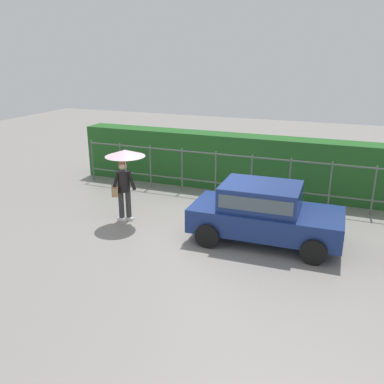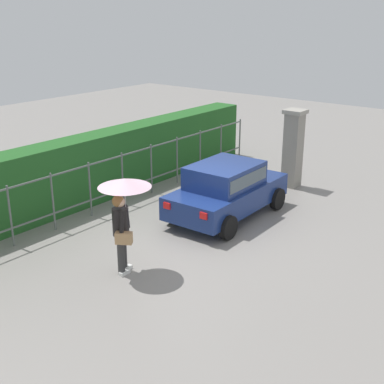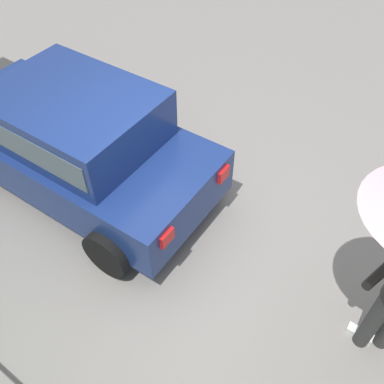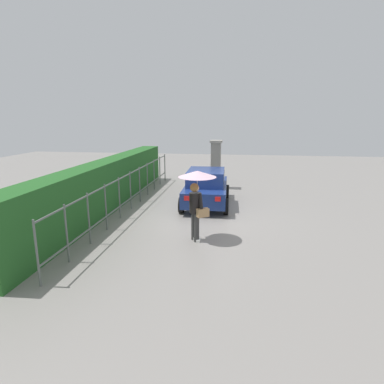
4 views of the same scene
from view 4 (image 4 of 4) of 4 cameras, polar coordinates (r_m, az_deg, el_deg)
ground_plane at (r=11.94m, az=2.15°, el=-4.10°), size 40.00×40.00×0.00m
car at (r=13.09m, az=2.52°, el=1.07°), size 3.78×1.94×1.48m
pedestrian at (r=9.16m, az=0.85°, el=0.62°), size 1.09×1.09×2.06m
gate_pillar at (r=16.30m, az=4.24°, el=5.00°), size 0.60×0.60×2.42m
fence_section at (r=12.72m, az=-10.87°, el=0.59°), size 12.05×0.05×1.50m
hedge_row at (r=13.04m, az=-14.87°, el=1.24°), size 13.00×0.90×1.90m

